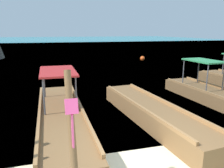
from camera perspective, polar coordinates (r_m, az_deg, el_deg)
sea_water at (r=65.12m, az=-13.70°, el=10.24°), size 120.00×120.00×0.00m
longtail_boat_pink_ribbon at (r=7.54m, az=-12.70°, el=-8.18°), size 1.49×7.27×2.41m
longtail_boat_red_ribbon at (r=7.81m, az=10.21°, el=-7.34°), size 1.76×6.46×2.89m
longtail_boat_blue_ribbon at (r=10.76m, az=23.83°, el=-2.47°), size 1.66×5.74×2.64m
mooring_buoy_near at (r=23.76m, az=7.70°, el=6.41°), size 0.48×0.48×0.48m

